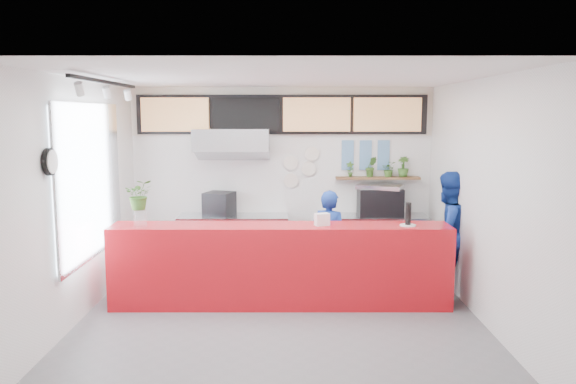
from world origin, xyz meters
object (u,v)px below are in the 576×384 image
(staff_center, at_px, (329,241))
(staff_right, at_px, (447,232))
(panini_oven, at_px, (219,204))
(service_counter, at_px, (281,265))
(espresso_machine, at_px, (380,202))
(pepper_mill, at_px, (408,214))

(staff_center, xyz_separation_m, staff_right, (1.70, -0.04, 0.14))
(panini_oven, distance_m, staff_center, 2.10)
(service_counter, xyz_separation_m, espresso_machine, (1.61, 1.80, 0.58))
(staff_center, bearing_deg, staff_right, -156.94)
(staff_center, distance_m, pepper_mill, 1.32)
(panini_oven, bearing_deg, staff_center, -15.77)
(espresso_machine, xyz_separation_m, staff_right, (0.78, -1.19, -0.25))
(service_counter, xyz_separation_m, pepper_mill, (1.68, -0.06, 0.71))
(staff_center, relative_size, staff_right, 0.84)
(espresso_machine, distance_m, staff_center, 1.52)
(staff_center, distance_m, staff_right, 1.71)
(panini_oven, distance_m, pepper_mill, 3.29)
(staff_right, relative_size, pepper_mill, 5.94)
(service_counter, bearing_deg, staff_center, 43.07)
(pepper_mill, bearing_deg, panini_oven, 145.49)
(espresso_machine, bearing_deg, service_counter, -131.41)
(espresso_machine, bearing_deg, staff_right, -56.25)
(staff_center, height_order, pepper_mill, staff_center)
(staff_center, bearing_deg, pepper_mill, 168.54)
(service_counter, bearing_deg, staff_right, 14.31)
(service_counter, relative_size, staff_center, 3.04)
(espresso_machine, height_order, pepper_mill, pepper_mill)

